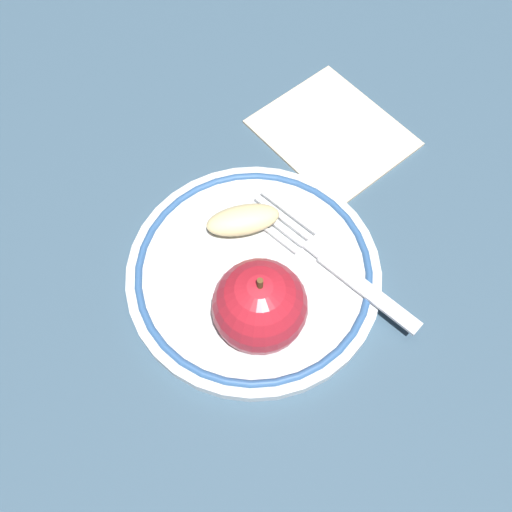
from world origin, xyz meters
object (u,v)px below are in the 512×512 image
at_px(napkin_folded, 333,132).
at_px(fork, 335,265).
at_px(plate, 256,272).
at_px(apple_slice_front, 243,220).
at_px(apple_red_whole, 260,306).

bearing_deg(napkin_folded, fork, -24.50).
height_order(plate, napkin_folded, plate).
xyz_separation_m(fork, napkin_folded, (-0.13, 0.06, -0.01)).
xyz_separation_m(apple_slice_front, napkin_folded, (-0.07, 0.11, -0.02)).
bearing_deg(apple_red_whole, fork, 107.93).
distance_m(plate, apple_red_whole, 0.06).
relative_size(apple_red_whole, apple_slice_front, 1.27).
distance_m(apple_slice_front, napkin_folded, 0.14).
relative_size(plate, napkin_folded, 1.59).
bearing_deg(napkin_folded, apple_slice_front, -58.21).
bearing_deg(apple_red_whole, napkin_folded, 139.42).
height_order(plate, fork, fork).
bearing_deg(apple_slice_front, napkin_folded, 40.07).
height_order(apple_slice_front, fork, apple_slice_front).
bearing_deg(apple_slice_front, fork, -39.78).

